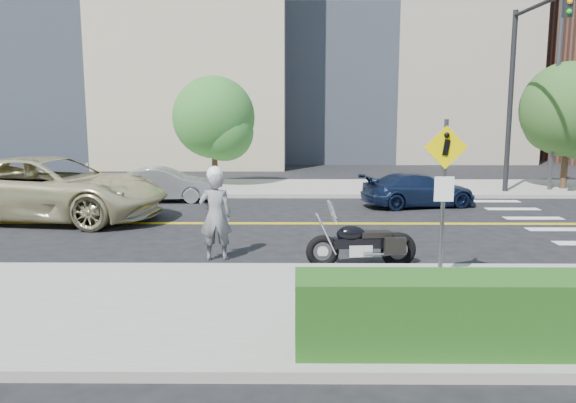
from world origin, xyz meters
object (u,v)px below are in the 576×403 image
(pedestrian_sign, at_px, (444,186))
(motorcyclist, at_px, (216,214))
(parked_car_silver, at_px, (163,185))
(suv, at_px, (51,189))
(parked_car_blue, at_px, (419,190))
(motorcycle, at_px, (362,233))

(pedestrian_sign, relative_size, motorcyclist, 1.42)
(pedestrian_sign, xyz_separation_m, parked_car_silver, (-7.53, 10.51, -1.33))
(suv, xyz_separation_m, parked_car_silver, (2.58, 3.69, -0.34))
(parked_car_silver, bearing_deg, parked_car_blue, -100.13)
(pedestrian_sign, distance_m, parked_car_silver, 13.00)
(pedestrian_sign, height_order, motorcycle, pedestrian_sign)
(motorcyclist, height_order, parked_car_silver, motorcyclist)
(pedestrian_sign, height_order, parked_car_blue, pedestrian_sign)
(motorcyclist, distance_m, parked_car_silver, 8.92)
(suv, distance_m, parked_car_silver, 4.52)
(pedestrian_sign, distance_m, motorcyclist, 5.03)
(pedestrian_sign, height_order, suv, pedestrian_sign)
(motorcyclist, bearing_deg, parked_car_blue, -135.27)
(pedestrian_sign, bearing_deg, motorcycle, 125.91)
(suv, relative_size, parked_car_blue, 1.75)
(motorcyclist, xyz_separation_m, motorcycle, (3.21, -0.45, -0.35))
(motorcycle, relative_size, parked_car_blue, 0.57)
(parked_car_blue, bearing_deg, motorcycle, 146.41)
(pedestrian_sign, relative_size, parked_car_silver, 0.78)
(motorcyclist, relative_size, suv, 0.30)
(suv, height_order, parked_car_blue, suv)
(parked_car_silver, bearing_deg, suv, 141.62)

